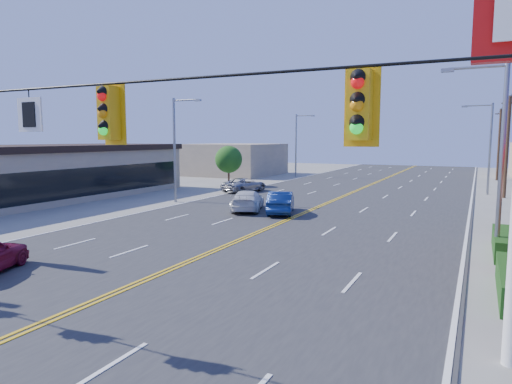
% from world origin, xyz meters
% --- Properties ---
extents(ground, '(160.00, 160.00, 0.00)m').
position_xyz_m(ground, '(0.00, 0.00, 0.00)').
color(ground, gray).
rests_on(ground, ground).
extents(road, '(20.00, 120.00, 0.06)m').
position_xyz_m(road, '(0.00, 20.00, 0.03)').
color(road, '#2D2D30').
rests_on(road, ground).
extents(strip_mall, '(10.40, 26.40, 4.40)m').
position_xyz_m(strip_mall, '(-22.00, 18.00, 2.25)').
color(strip_mall, tan).
rests_on(strip_mall, ground).
extents(streetlight_se, '(2.55, 0.25, 8.00)m').
position_xyz_m(streetlight_se, '(10.79, 14.00, 4.51)').
color(streetlight_se, gray).
rests_on(streetlight_se, ground).
extents(streetlight_ne, '(2.55, 0.25, 8.00)m').
position_xyz_m(streetlight_ne, '(10.79, 38.00, 4.51)').
color(streetlight_ne, gray).
rests_on(streetlight_ne, ground).
extents(streetlight_sw, '(2.55, 0.25, 8.00)m').
position_xyz_m(streetlight_sw, '(-10.79, 22.00, 4.51)').
color(streetlight_sw, gray).
rests_on(streetlight_sw, ground).
extents(streetlight_nw, '(2.55, 0.25, 8.00)m').
position_xyz_m(streetlight_nw, '(-10.79, 48.00, 4.51)').
color(streetlight_nw, gray).
rests_on(streetlight_nw, ground).
extents(utility_pole_mid, '(0.28, 0.28, 8.40)m').
position_xyz_m(utility_pole_mid, '(12.20, 36.00, 4.20)').
color(utility_pole_mid, '#47301E').
rests_on(utility_pole_mid, ground).
extents(utility_pole_far, '(0.28, 0.28, 8.40)m').
position_xyz_m(utility_pole_far, '(12.20, 54.00, 4.20)').
color(utility_pole_far, '#47301E').
rests_on(utility_pole_far, ground).
extents(tree_west, '(2.80, 2.80, 4.20)m').
position_xyz_m(tree_west, '(-13.00, 34.00, 2.79)').
color(tree_west, '#47301E').
rests_on(tree_west, ground).
extents(bld_west_far, '(11.00, 12.00, 4.20)m').
position_xyz_m(bld_west_far, '(-20.00, 48.00, 2.10)').
color(bld_west_far, tan).
rests_on(bld_west_far, ground).
extents(car_blue, '(2.87, 4.67, 1.45)m').
position_xyz_m(car_blue, '(-1.34, 20.28, 0.73)').
color(car_blue, navy).
rests_on(car_blue, ground).
extents(car_white, '(3.40, 5.11, 1.37)m').
position_xyz_m(car_white, '(-3.85, 20.38, 0.69)').
color(car_white, silver).
rests_on(car_white, ground).
extents(car_silver, '(3.19, 4.98, 1.28)m').
position_xyz_m(car_silver, '(-9.08, 30.00, 0.64)').
color(car_silver, '#9C9BA0').
rests_on(car_silver, ground).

